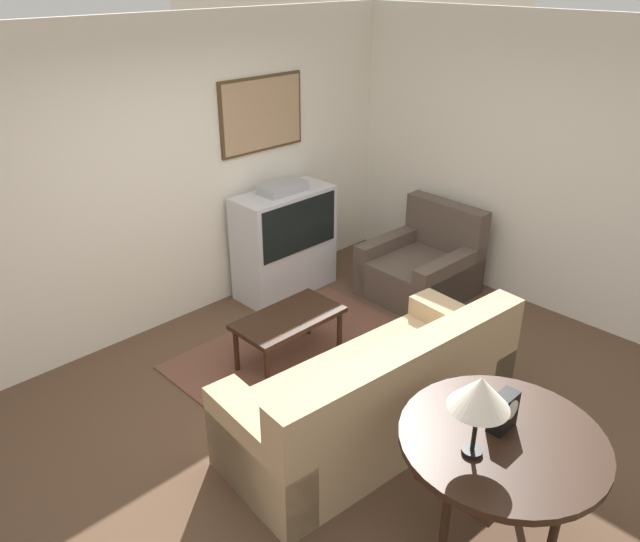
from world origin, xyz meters
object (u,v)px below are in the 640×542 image
(couch, at_px, (376,398))
(table_lamp, at_px, (480,394))
(console_table, at_px, (502,447))
(tv, at_px, (285,241))
(coffee_table, at_px, (289,322))
(mantel_clock, at_px, (503,412))
(armchair, at_px, (422,267))

(couch, bearing_deg, table_lamp, 71.89)
(console_table, bearing_deg, tv, 68.82)
(couch, height_order, console_table, couch)
(couch, relative_size, coffee_table, 2.43)
(console_table, xyz_separation_m, mantel_clock, (0.06, 0.05, 0.18))
(couch, bearing_deg, tv, -110.88)
(armchair, height_order, mantel_clock, mantel_clock)
(armchair, xyz_separation_m, mantel_clock, (-2.14, -2.11, 0.60))
(coffee_table, bearing_deg, mantel_clock, -98.90)
(coffee_table, bearing_deg, console_table, -100.14)
(table_lamp, bearing_deg, console_table, -13.62)
(couch, distance_m, armchair, 2.28)
(tv, bearing_deg, couch, -115.89)
(tv, xyz_separation_m, coffee_table, (-0.84, -0.99, -0.16))
(couch, bearing_deg, coffee_table, -94.36)
(console_table, height_order, table_lamp, table_lamp)
(mantel_clock, bearing_deg, coffee_table, 81.10)
(coffee_table, distance_m, mantel_clock, 2.20)
(tv, xyz_separation_m, mantel_clock, (-1.17, -3.11, 0.33))
(tv, height_order, console_table, tv)
(armchair, xyz_separation_m, coffee_table, (-1.81, 0.01, 0.11))
(tv, height_order, coffee_table, tv)
(console_table, bearing_deg, couch, 79.05)
(couch, xyz_separation_m, table_lamp, (-0.43, -1.01, 0.82))
(coffee_table, xyz_separation_m, mantel_clock, (-0.33, -2.12, 0.49))
(tv, bearing_deg, console_table, -111.18)
(armchair, distance_m, table_lamp, 3.33)
(couch, relative_size, console_table, 1.97)
(couch, height_order, mantel_clock, mantel_clock)
(console_table, relative_size, table_lamp, 2.36)
(tv, height_order, couch, tv)
(mantel_clock, bearing_deg, tv, 69.40)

